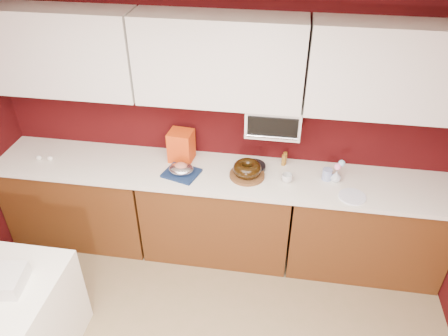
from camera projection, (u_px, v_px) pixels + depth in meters
name	position (u px, v px, depth m)	size (l,w,h in m)	color
ceiling	(103.00, 104.00, 1.30)	(4.00, 4.50, 0.02)	white
wall_back	(223.00, 120.00, 3.84)	(4.00, 0.02, 2.50)	#370708
base_cabinet_left	(82.00, 199.00, 4.22)	(1.31, 0.58, 0.86)	#552C11
base_cabinet_center	(218.00, 213.00, 4.05)	(1.31, 0.58, 0.86)	#552C11
base_cabinet_right	(365.00, 229.00, 3.88)	(1.31, 0.58, 0.86)	#552C11
countertop	(217.00, 174.00, 3.79)	(4.00, 0.62, 0.04)	white
upper_cabinet_left	(57.00, 51.00, 3.53)	(1.31, 0.33, 0.70)	white
upper_cabinet_center	(219.00, 61.00, 3.36)	(1.31, 0.33, 0.70)	white
upper_cabinet_right	(399.00, 71.00, 3.19)	(1.31, 0.33, 0.70)	white
toaster_oven	(274.00, 119.00, 3.59)	(0.45, 0.30, 0.25)	white
toaster_oven_door	(272.00, 128.00, 3.46)	(0.40, 0.02, 0.18)	black
toaster_oven_handle	(272.00, 137.00, 3.49)	(0.02, 0.02, 0.42)	silver
cake_base	(247.00, 175.00, 3.72)	(0.30, 0.30, 0.03)	brown
bundt_cake	(247.00, 169.00, 3.69)	(0.24, 0.24, 0.10)	black
navy_towel	(181.00, 173.00, 3.75)	(0.29, 0.24, 0.02)	#132447
foil_ham_nest	(181.00, 169.00, 3.73)	(0.21, 0.18, 0.08)	silver
roasted_ham	(181.00, 166.00, 3.71)	(0.11, 0.09, 0.07)	#C37159
pandoro_box	(181.00, 146.00, 3.87)	(0.21, 0.19, 0.28)	red
dark_pan	(253.00, 167.00, 3.82)	(0.21, 0.21, 0.04)	black
coffee_mug	(287.00, 177.00, 3.64)	(0.08, 0.08, 0.09)	silver
blue_jar	(327.00, 174.00, 3.67)	(0.08, 0.08, 0.10)	#1B3C98
flower_vase	(336.00, 176.00, 3.65)	(0.07, 0.07, 0.11)	silver
flower_pink	(338.00, 166.00, 3.59)	(0.06, 0.06, 0.06)	#FF93C4
flower_blue	(342.00, 163.00, 3.59)	(0.06, 0.06, 0.06)	#92CCEA
china_plate	(352.00, 197.00, 3.49)	(0.22, 0.22, 0.01)	white
amber_bottle	(284.00, 160.00, 3.84)	(0.04, 0.04, 0.11)	brown
egg_left	(39.00, 158.00, 3.93)	(0.06, 0.05, 0.05)	silver
egg_right	(50.00, 158.00, 3.93)	(0.05, 0.04, 0.04)	white
newspaper_stack	(0.00, 280.00, 2.91)	(0.31, 0.26, 0.11)	silver
amber_bottle_tall	(285.00, 158.00, 3.85)	(0.03, 0.03, 0.12)	brown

